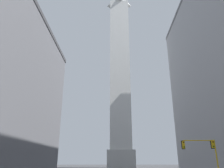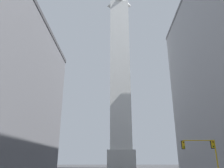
# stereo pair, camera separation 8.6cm
# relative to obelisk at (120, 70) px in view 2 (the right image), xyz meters

# --- Properties ---
(obelisk) EXTENTS (9.11, 9.11, 72.83)m
(obelisk) POSITION_rel_obelisk_xyz_m (0.00, 0.00, 0.00)
(obelisk) COLOR silver
(obelisk) RESTS_ON ground_plane
(traffic_light_mid_right) EXTENTS (5.38, 0.52, 5.18)m
(traffic_light_mid_right) POSITION_rel_obelisk_xyz_m (12.08, -40.91, -31.05)
(traffic_light_mid_right) COLOR yellow
(traffic_light_mid_right) RESTS_ON ground_plane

